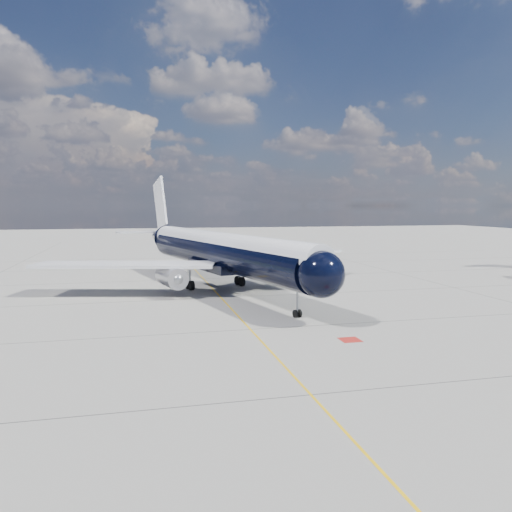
# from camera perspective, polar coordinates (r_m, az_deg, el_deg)

# --- Properties ---
(ground) EXTENTS (320.00, 320.00, 0.00)m
(ground) POSITION_cam_1_polar(r_m,az_deg,el_deg) (76.34, -6.50, -2.08)
(ground) COLOR gray
(ground) RESTS_ON ground
(taxiway_centerline) EXTENTS (0.16, 160.00, 0.01)m
(taxiway_centerline) POSITION_cam_1_polar(r_m,az_deg,el_deg) (71.43, -6.01, -2.61)
(taxiway_centerline) COLOR #E4AB0C
(taxiway_centerline) RESTS_ON ground
(red_marking) EXTENTS (1.60, 1.60, 0.01)m
(red_marking) POSITION_cam_1_polar(r_m,az_deg,el_deg) (39.90, 10.69, -9.39)
(red_marking) COLOR maroon
(red_marking) RESTS_ON ground
(main_airliner) EXTENTS (42.13, 52.12, 15.27)m
(main_airliner) POSITION_cam_1_polar(r_m,az_deg,el_deg) (63.11, -4.64, 0.63)
(main_airliner) COLOR black
(main_airliner) RESTS_ON ground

